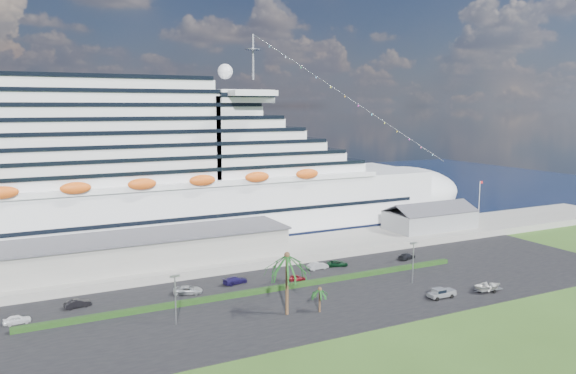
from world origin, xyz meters
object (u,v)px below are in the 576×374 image
pickup_truck (441,293)px  boat_trailer (489,286)px  parked_car_3 (235,280)px  cruise_ship (138,180)px

pickup_truck → boat_trailer: 10.49m
pickup_truck → boat_trailer: size_ratio=0.83×
parked_car_3 → cruise_ship: bearing=1.9°
pickup_truck → boat_trailer: (10.38, -1.50, 0.18)m
cruise_ship → parked_car_3: size_ratio=37.51×
parked_car_3 → pickup_truck: pickup_truck is taller
cruise_ship → parked_car_3: 44.69m
parked_car_3 → boat_trailer: bearing=-134.3°
cruise_ship → parked_car_3: bearing=-76.5°
boat_trailer → pickup_truck: bearing=171.8°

